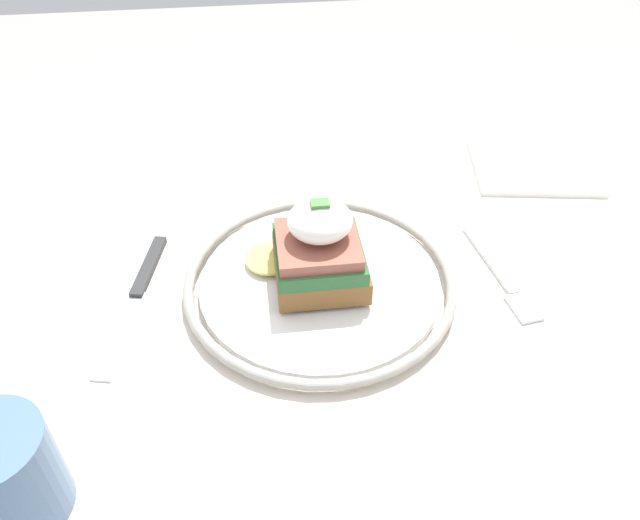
# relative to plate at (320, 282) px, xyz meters

# --- Properties ---
(dining_table) EXTENTS (1.10, 0.65, 0.76)m
(dining_table) POSITION_rel_plate_xyz_m (-0.01, -0.05, -0.14)
(dining_table) COLOR beige
(dining_table) RESTS_ON ground_plane
(plate) EXTENTS (0.26, 0.26, 0.02)m
(plate) POSITION_rel_plate_xyz_m (0.00, 0.00, 0.00)
(plate) COLOR white
(plate) RESTS_ON dining_table
(sandwich) EXTENTS (0.11, 0.10, 0.09)m
(sandwich) POSITION_rel_plate_xyz_m (0.00, 0.00, 0.04)
(sandwich) COLOR brown
(sandwich) RESTS_ON plate
(fork) EXTENTS (0.03, 0.14, 0.00)m
(fork) POSITION_rel_plate_xyz_m (-0.18, 0.01, -0.01)
(fork) COLOR silver
(fork) RESTS_ON dining_table
(knife) EXTENTS (0.05, 0.18, 0.01)m
(knife) POSITION_rel_plate_xyz_m (0.17, -0.01, -0.01)
(knife) COLOR #2D2D2D
(knife) RESTS_ON dining_table
(cup) EXTENTS (0.07, 0.07, 0.08)m
(cup) POSITION_rel_plate_xyz_m (0.23, 0.19, 0.03)
(cup) COLOR slate
(cup) RESTS_ON dining_table
(napkin) EXTENTS (0.16, 0.14, 0.01)m
(napkin) POSITION_rel_plate_xyz_m (-0.28, -0.17, -0.00)
(napkin) COLOR white
(napkin) RESTS_ON dining_table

